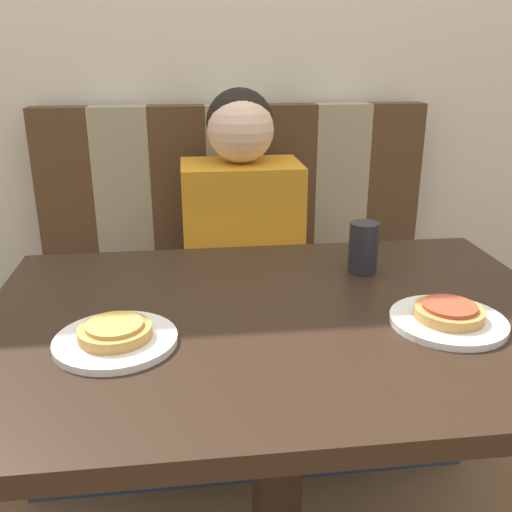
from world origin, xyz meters
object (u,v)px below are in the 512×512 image
person (241,205)px  plate_left (116,341)px  plate_right (448,321)px  pizza_left (115,331)px  drinking_cup (363,247)px  pizza_right (449,312)px

person → plate_left: person is taller
plate_right → pizza_left: (-0.56, 0.00, 0.02)m
drinking_cup → plate_right: bearing=-74.3°
plate_left → pizza_right: (0.56, 0.00, 0.02)m
plate_right → pizza_left: size_ratio=1.68×
plate_left → pizza_left: (0.00, 0.00, 0.02)m
person → drinking_cup: person is taller
plate_right → drinking_cup: size_ratio=1.83×
pizza_right → drinking_cup: bearing=105.7°
plate_left → plate_right: 0.56m
person → plate_right: bearing=-69.9°
plate_left → drinking_cup: size_ratio=1.83×
plate_right → plate_left: bearing=180.0°
pizza_left → drinking_cup: (0.48, 0.26, 0.03)m
pizza_right → drinking_cup: (-0.07, 0.26, 0.03)m
person → pizza_left: person is taller
person → plate_right: size_ratio=3.20×
plate_left → plate_right: bearing=0.0°
person → drinking_cup: bearing=-67.8°
person → pizza_left: 0.81m
drinking_cup → pizza_left: bearing=-152.0°
plate_left → pizza_left: 0.02m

